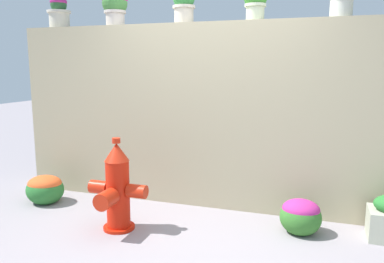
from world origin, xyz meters
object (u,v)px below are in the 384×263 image
at_px(potted_plant_1, 115,5).
at_px(fire_hydrant, 117,189).
at_px(potted_plant_0, 59,12).
at_px(flower_bush_left, 45,188).
at_px(flower_bush_right, 301,215).
at_px(potted_plant_2, 184,2).

xyz_separation_m(potted_plant_1, fire_hydrant, (0.53, -1.03, -1.92)).
distance_m(potted_plant_0, potted_plant_1, 0.85).
height_order(potted_plant_0, potted_plant_1, potted_plant_1).
relative_size(fire_hydrant, flower_bush_left, 2.05).
relative_size(fire_hydrant, flower_bush_right, 2.31).
bearing_deg(flower_bush_left, potted_plant_0, 104.62).
bearing_deg(flower_bush_right, fire_hydrant, -164.31).
bearing_deg(potted_plant_0, flower_bush_left, -75.38).
bearing_deg(fire_hydrant, flower_bush_left, 161.36).
distance_m(potted_plant_2, flower_bush_left, 2.72).
bearing_deg(fire_hydrant, potted_plant_0, 141.63).
height_order(potted_plant_0, potted_plant_2, potted_plant_2).
bearing_deg(potted_plant_1, fire_hydrant, -62.52).
relative_size(potted_plant_1, flower_bush_right, 1.05).
bearing_deg(flower_bush_left, potted_plant_2, 24.34).
bearing_deg(potted_plant_0, potted_plant_2, -0.01).
relative_size(potted_plant_0, potted_plant_1, 0.96).
distance_m(flower_bush_left, flower_bush_right, 2.93).
bearing_deg(potted_plant_1, flower_bush_right, -13.46).
bearing_deg(flower_bush_right, potted_plant_2, 156.73).
relative_size(potted_plant_1, potted_plant_2, 1.01).
bearing_deg(potted_plant_2, flower_bush_left, -155.66).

